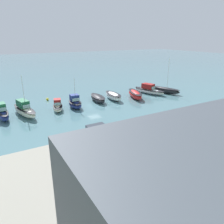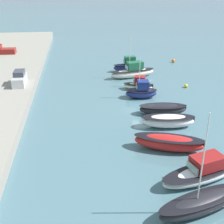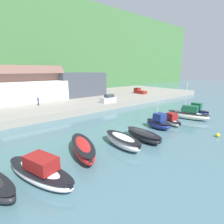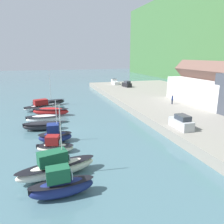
# 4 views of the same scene
# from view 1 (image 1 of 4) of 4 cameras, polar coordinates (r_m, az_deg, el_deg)

# --- Properties ---
(ground_plane) EXTENTS (320.00, 320.00, 0.00)m
(ground_plane) POSITION_cam_1_polar(r_m,az_deg,el_deg) (46.30, -4.69, 1.68)
(ground_plane) COLOR #476B75
(moored_boat_0) EXTENTS (4.64, 8.63, 8.94)m
(moored_boat_0) POSITION_cam_1_polar(r_m,az_deg,el_deg) (58.18, 13.59, 5.65)
(moored_boat_0) COLOR black
(moored_boat_0) RESTS_ON ground_plane
(moored_boat_1) EXTENTS (4.96, 8.93, 2.47)m
(moored_boat_1) POSITION_cam_1_polar(r_m,az_deg,el_deg) (56.69, 9.63, 5.68)
(moored_boat_1) COLOR silver
(moored_boat_1) RESTS_ON ground_plane
(moored_boat_2) EXTENTS (4.55, 7.96, 1.69)m
(moored_boat_2) POSITION_cam_1_polar(r_m,az_deg,el_deg) (52.12, 6.05, 4.65)
(moored_boat_2) COLOR red
(moored_boat_2) RESTS_ON ground_plane
(moored_boat_3) EXTENTS (2.89, 6.84, 1.61)m
(moored_boat_3) POSITION_cam_1_polar(r_m,az_deg,el_deg) (50.44, 0.32, 4.21)
(moored_boat_3) COLOR white
(moored_boat_3) RESTS_ON ground_plane
(moored_boat_4) EXTENTS (2.85, 6.60, 1.42)m
(moored_boat_4) POSITION_cam_1_polar(r_m,az_deg,el_deg) (49.02, -3.73, 3.61)
(moored_boat_4) COLOR black
(moored_boat_4) RESTS_ON ground_plane
(moored_boat_5) EXTENTS (2.59, 4.92, 6.20)m
(moored_boat_5) POSITION_cam_1_polar(r_m,az_deg,el_deg) (45.12, -9.65, 2.33)
(moored_boat_5) COLOR navy
(moored_boat_5) RESTS_ON ground_plane
(moored_boat_6) EXTENTS (3.13, 5.17, 2.24)m
(moored_boat_6) POSITION_cam_1_polar(r_m,az_deg,el_deg) (44.37, -13.99, 1.46)
(moored_boat_6) COLOR white
(moored_boat_6) RESTS_ON ground_plane
(moored_boat_7) EXTENTS (3.92, 8.59, 7.59)m
(moored_boat_7) POSITION_cam_1_polar(r_m,az_deg,el_deg) (43.24, -21.92, 0.52)
(moored_boat_7) COLOR white
(moored_boat_7) RESTS_ON ground_plane
(moored_boat_8) EXTENTS (2.01, 5.88, 2.92)m
(moored_boat_8) POSITION_cam_1_polar(r_m,az_deg,el_deg) (42.76, -26.60, -0.32)
(moored_boat_8) COLOR navy
(moored_boat_8) RESTS_ON ground_plane
(parked_car_0) EXTENTS (4.21, 1.81, 2.16)m
(parked_car_0) POSITION_cam_1_polar(r_m,az_deg,el_deg) (27.21, -3.54, -5.84)
(parked_car_0) COLOR #B7B7BC
(parked_car_0) RESTS_ON quay_promenade
(mooring_buoy_0) EXTENTS (0.60, 0.60, 0.60)m
(mooring_buoy_0) POSITION_cam_1_polar(r_m,az_deg,el_deg) (51.93, -16.52, 3.23)
(mooring_buoy_0) COLOR yellow
(mooring_buoy_0) RESTS_ON ground_plane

